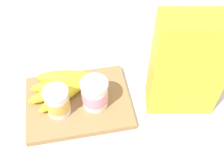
{
  "coord_description": "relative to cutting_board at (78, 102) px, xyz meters",
  "views": [
    {
      "loc": [
        -0.01,
        0.46,
        0.66
      ],
      "look_at": [
        -0.1,
        0.0,
        0.07
      ],
      "focal_mm": 45.52,
      "sensor_mm": 36.0,
      "label": 1
    }
  ],
  "objects": [
    {
      "name": "yogurt_cup_front",
      "position": [
        -0.05,
        0.02,
        0.05
      ],
      "size": [
        0.07,
        0.07,
        0.09
      ],
      "color": "white",
      "rests_on": "cutting_board"
    },
    {
      "name": "yogurt_cup_back",
      "position": [
        0.05,
        0.03,
        0.05
      ],
      "size": [
        0.07,
        0.07,
        0.08
      ],
      "color": "white",
      "rests_on": "cutting_board"
    },
    {
      "name": "ground_plane",
      "position": [
        0.0,
        0.0,
        -0.01
      ],
      "size": [
        2.4,
        2.4,
        0.0
      ],
      "primitive_type": "plane",
      "color": "silver"
    },
    {
      "name": "cutting_board",
      "position": [
        0.0,
        0.0,
        0.0
      ],
      "size": [
        0.28,
        0.21,
        0.02
      ],
      "primitive_type": "cube",
      "color": "#A37A4C",
      "rests_on": "ground_plane"
    },
    {
      "name": "cereal_box",
      "position": [
        -0.27,
        0.04,
        0.14
      ],
      "size": [
        0.19,
        0.11,
        0.3
      ],
      "primitive_type": "cube",
      "rotation": [
        0.0,
        0.0,
        2.96
      ],
      "color": "yellow",
      "rests_on": "ground_plane"
    },
    {
      "name": "banana_bunch",
      "position": [
        0.03,
        -0.05,
        0.03
      ],
      "size": [
        0.19,
        0.15,
        0.04
      ],
      "color": "yellow",
      "rests_on": "cutting_board"
    }
  ]
}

